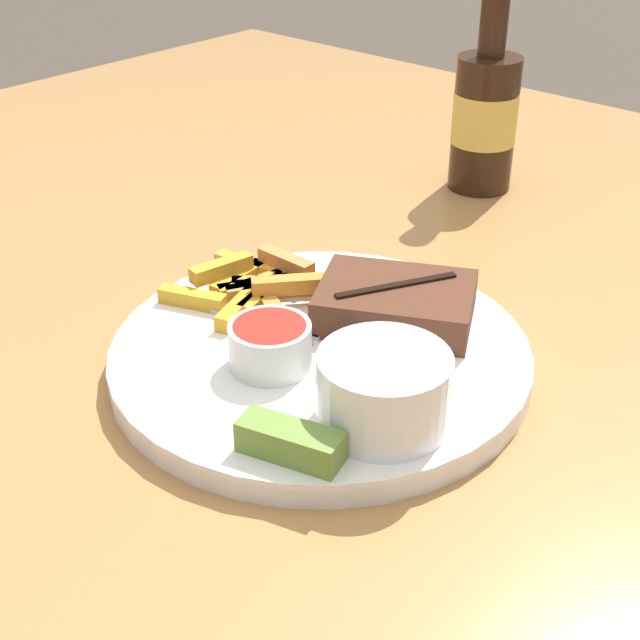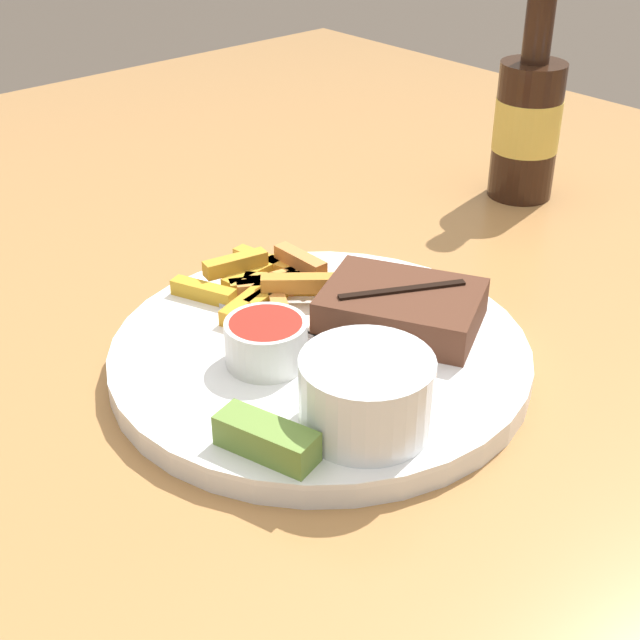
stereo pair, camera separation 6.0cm
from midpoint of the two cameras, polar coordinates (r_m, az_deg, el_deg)
name	(u,v)px [view 2 (the right image)]	position (r m, az deg, el deg)	size (l,w,h in m)	color
dining_table	(320,433)	(0.66, 2.64, -7.33)	(1.54, 1.39, 0.74)	#A87542
dinner_plate	(320,356)	(0.62, 2.79, -2.39)	(0.29, 0.29, 0.02)	white
steak_portion	(401,308)	(0.64, 7.95, 0.72)	(0.13, 0.12, 0.03)	#512D1E
fries_pile	(280,285)	(0.67, -0.02, 2.20)	(0.15, 0.13, 0.02)	#C28B28
coleslaw_cup	(366,389)	(0.53, 6.29, -4.55)	(0.08, 0.08, 0.05)	white
dipping_sauce_cup	(266,340)	(0.59, -0.53, -1.40)	(0.06, 0.06, 0.03)	silver
pickle_spear	(266,439)	(0.51, -0.07, -7.73)	(0.07, 0.04, 0.02)	olive
fork_utensil	(239,308)	(0.65, -2.59, 0.68)	(0.13, 0.03, 0.00)	#B7B7BC
knife_utensil	(364,325)	(0.63, 5.56, -0.40)	(0.08, 0.16, 0.01)	#B7B7BC
beer_bottle	(527,121)	(0.90, 15.07, 12.15)	(0.06, 0.06, 0.21)	black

